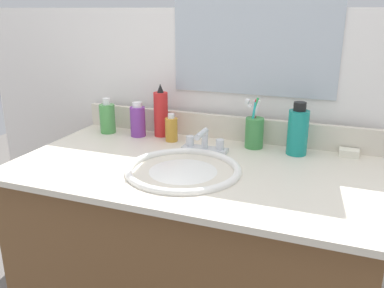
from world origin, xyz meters
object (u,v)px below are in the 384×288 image
at_px(bottle_toner_green, 107,118).
at_px(bottle_spray_red, 161,113).
at_px(cup_green, 254,132).
at_px(faucet, 204,144).
at_px(soap_bar, 349,153).
at_px(bottle_mouthwash_teal, 298,131).
at_px(bottle_oil_amber, 171,129).
at_px(bottle_cream_purple, 138,121).

bearing_deg(bottle_toner_green, bottle_spray_red, 9.22).
bearing_deg(cup_green, faucet, -145.15).
bearing_deg(faucet, soap_bar, 15.22).
xyz_separation_m(bottle_mouthwash_teal, soap_bar, (0.17, 0.04, -0.07)).
xyz_separation_m(bottle_oil_amber, cup_green, (0.30, 0.04, 0.01)).
xyz_separation_m(bottle_cream_purple, cup_green, (0.45, 0.02, -0.00)).
distance_m(bottle_oil_amber, bottle_cream_purple, 0.15).
xyz_separation_m(faucet, bottle_mouthwash_teal, (0.30, 0.09, 0.05)).
xyz_separation_m(bottle_mouthwash_teal, bottle_toner_green, (-0.74, -0.01, -0.02)).
distance_m(bottle_mouthwash_teal, bottle_spray_red, 0.52).
xyz_separation_m(bottle_oil_amber, bottle_cream_purple, (-0.15, 0.01, 0.01)).
relative_size(bottle_toner_green, soap_bar, 2.18).
relative_size(bottle_cream_purple, bottle_toner_green, 0.96).
bearing_deg(bottle_spray_red, bottle_cream_purple, -157.42).
relative_size(bottle_cream_purple, bottle_mouthwash_teal, 0.74).
relative_size(bottle_mouthwash_teal, soap_bar, 2.81).
distance_m(faucet, bottle_spray_red, 0.25).
xyz_separation_m(bottle_cream_purple, bottle_spray_red, (0.08, 0.03, 0.03)).
height_order(bottle_mouthwash_teal, cup_green, same).
height_order(bottle_cream_purple, bottle_mouthwash_teal, bottle_mouthwash_teal).
bearing_deg(bottle_toner_green, bottle_mouthwash_teal, 0.58).
bearing_deg(bottle_oil_amber, bottle_cream_purple, 175.14).
relative_size(faucet, bottle_toner_green, 1.15).
height_order(faucet, bottle_cream_purple, bottle_cream_purple).
xyz_separation_m(bottle_cream_purple, bottle_toner_green, (-0.14, -0.00, -0.00)).
bearing_deg(cup_green, bottle_toner_green, -177.61).
xyz_separation_m(faucet, soap_bar, (0.47, 0.13, -0.02)).
distance_m(bottle_mouthwash_teal, bottle_toner_green, 0.74).
distance_m(bottle_mouthwash_teal, cup_green, 0.15).
relative_size(bottle_toner_green, cup_green, 0.77).
xyz_separation_m(faucet, bottle_cream_purple, (-0.30, 0.08, 0.03)).
xyz_separation_m(bottle_spray_red, bottle_toner_green, (-0.22, -0.04, -0.03)).
xyz_separation_m(faucet, bottle_toner_green, (-0.43, 0.08, 0.03)).
distance_m(bottle_toner_green, soap_bar, 0.91).
bearing_deg(bottle_spray_red, faucet, -28.03).
distance_m(bottle_oil_amber, soap_bar, 0.63).
xyz_separation_m(bottle_mouthwash_teal, cup_green, (-0.15, 0.02, -0.02)).
bearing_deg(bottle_toner_green, cup_green, 2.39).
height_order(faucet, soap_bar, faucet).
bearing_deg(faucet, bottle_mouthwash_teal, 16.20).
bearing_deg(bottle_mouthwash_teal, bottle_oil_amber, -177.61).
bearing_deg(cup_green, soap_bar, 4.18).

